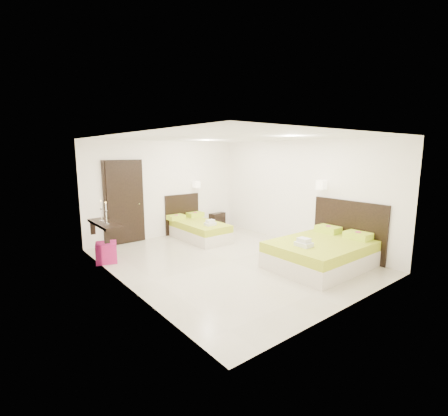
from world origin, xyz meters
TOP-DOWN VIEW (x-y plane):
  - floor at (0.00, 0.00)m, footprint 5.50×5.50m
  - bed_single at (0.49, 1.94)m, footprint 1.08×1.80m
  - bed_double at (1.32, -1.43)m, footprint 2.03×1.73m
  - nightstand at (1.69, 2.77)m, footprint 0.58×0.54m
  - ottoman at (-2.09, 1.55)m, footprint 0.53×0.53m
  - door at (-1.20, 2.70)m, footprint 1.02×0.15m
  - console_shelf at (-2.08, 1.60)m, footprint 0.35×1.20m

SIDE VIEW (x-z plane):
  - floor at x=0.00m, z-range 0.00..0.00m
  - ottoman at x=-2.09m, z-range 0.00..0.42m
  - nightstand at x=1.69m, z-range 0.00..0.45m
  - bed_single at x=0.49m, z-range -0.46..1.02m
  - bed_double at x=1.32m, z-range -0.54..1.14m
  - console_shelf at x=-2.08m, z-range 0.42..1.21m
  - door at x=-1.20m, z-range -0.02..2.12m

